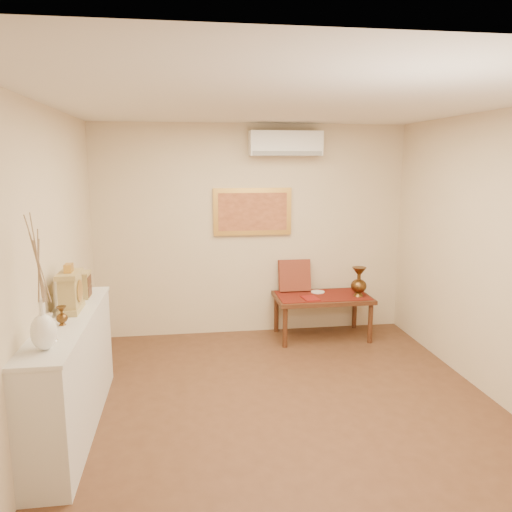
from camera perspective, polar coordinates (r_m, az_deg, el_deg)
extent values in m
plane|color=brown|center=(4.73, 3.47, -17.44)|extent=(4.50, 4.50, 0.00)
plane|color=silver|center=(4.19, 3.91, 17.15)|extent=(4.50, 4.50, 0.00)
cube|color=beige|center=(6.44, -0.43, 2.90)|extent=(4.00, 0.02, 2.70)
cube|color=beige|center=(2.20, 16.11, -13.29)|extent=(4.00, 0.02, 2.70)
cube|color=beige|center=(4.32, -23.27, -1.91)|extent=(0.02, 4.50, 2.70)
cube|color=beige|center=(5.06, 26.45, -0.42)|extent=(0.02, 4.50, 2.70)
cube|color=maroon|center=(6.42, 7.59, -4.48)|extent=(1.14, 0.59, 0.01)
cylinder|color=white|center=(6.54, 7.06, -4.09)|extent=(0.18, 0.18, 0.01)
cube|color=maroon|center=(6.23, 6.23, -4.82)|extent=(0.21, 0.27, 0.01)
cube|color=maroon|center=(6.55, 4.42, -2.22)|extent=(0.41, 0.18, 0.42)
cube|color=silver|center=(4.54, -20.25, -12.71)|extent=(0.35, 2.00, 0.95)
cube|color=silver|center=(4.37, -20.67, -6.79)|extent=(0.37, 2.02, 0.03)
cube|color=tan|center=(4.54, -20.34, -5.62)|extent=(0.16, 0.36, 0.05)
cube|color=tan|center=(4.50, -20.46, -3.79)|extent=(0.14, 0.30, 0.25)
cylinder|color=beige|center=(4.48, -19.52, -3.77)|extent=(0.01, 0.17, 0.17)
cylinder|color=gold|center=(4.48, -19.46, -3.77)|extent=(0.01, 0.19, 0.19)
cube|color=tan|center=(4.46, -20.58, -1.98)|extent=(0.17, 0.34, 0.04)
cube|color=gold|center=(4.45, -20.63, -1.29)|extent=(0.06, 0.11, 0.07)
cube|color=tan|center=(4.92, -19.36, -3.27)|extent=(0.15, 0.20, 0.22)
cube|color=#4D2817|center=(4.92, -18.44, -3.82)|extent=(0.01, 0.17, 0.09)
cube|color=#4D2817|center=(4.90, -18.51, -2.69)|extent=(0.01, 0.17, 0.09)
cube|color=tan|center=(4.90, -19.44, -1.88)|extent=(0.16, 0.21, 0.02)
cube|color=#4D2817|center=(6.43, 7.59, -4.73)|extent=(1.20, 0.70, 0.05)
cylinder|color=#4D2817|center=(6.11, 3.34, -8.16)|extent=(0.06, 0.06, 0.50)
cylinder|color=#4D2817|center=(6.41, 12.93, -7.52)|extent=(0.06, 0.06, 0.50)
cylinder|color=#4D2817|center=(6.66, 2.34, -6.56)|extent=(0.06, 0.06, 0.50)
cylinder|color=#4D2817|center=(6.93, 11.20, -6.06)|extent=(0.06, 0.06, 0.50)
cube|color=gold|center=(6.39, -0.40, 5.09)|extent=(1.00, 0.05, 0.60)
cube|color=#C56F44|center=(6.36, -0.37, 5.07)|extent=(0.88, 0.01, 0.48)
cube|color=white|center=(6.33, 3.40, 12.73)|extent=(0.90, 0.24, 0.30)
cube|color=gray|center=(6.20, 3.62, 11.65)|extent=(0.86, 0.02, 0.05)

